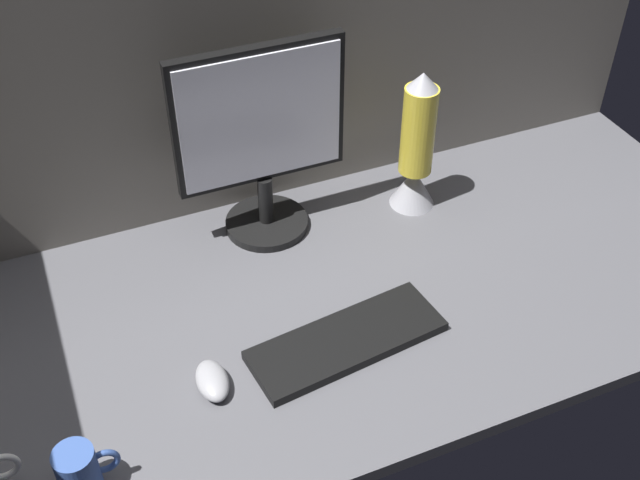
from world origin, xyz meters
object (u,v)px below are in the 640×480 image
(mug_ceramic_blue, at_px, (80,471))
(lava_lamp, at_px, (416,152))
(mouse, at_px, (212,381))
(keyboard, at_px, (347,341))
(monitor, at_px, (261,137))

(mug_ceramic_blue, height_order, lava_lamp, lava_lamp)
(mouse, relative_size, lava_lamp, 0.29)
(keyboard, bearing_deg, mug_ceramic_blue, -173.87)
(monitor, relative_size, mouse, 4.44)
(lava_lamp, bearing_deg, keyboard, -133.01)
(mug_ceramic_blue, bearing_deg, monitor, 46.22)
(mug_ceramic_blue, bearing_deg, mouse, 25.37)
(keyboard, distance_m, mouse, 0.26)
(keyboard, height_order, mug_ceramic_blue, mug_ceramic_blue)
(monitor, xyz_separation_m, mouse, (-0.24, -0.39, -0.21))
(keyboard, bearing_deg, lava_lamp, 40.15)
(mouse, height_order, lava_lamp, lava_lamp)
(keyboard, relative_size, lava_lamp, 1.12)
(lava_lamp, bearing_deg, mug_ceramic_blue, -151.08)
(keyboard, relative_size, mouse, 3.85)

